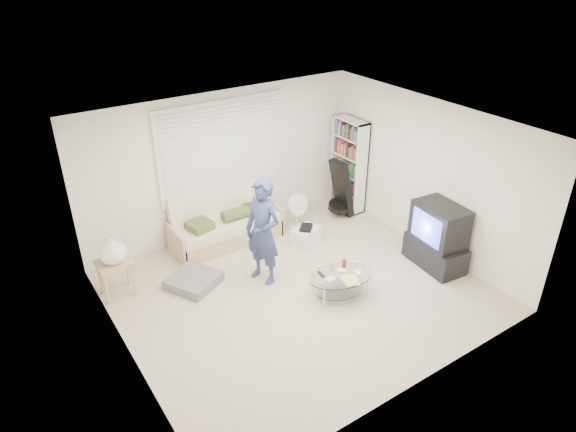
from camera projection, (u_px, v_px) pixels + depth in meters
ground at (298, 291)px, 7.60m from camera, size 5.00×5.00×0.00m
room_shell at (280, 179)px, 7.18m from camera, size 5.02×4.52×2.51m
window_blinds at (223, 148)px, 8.47m from camera, size 2.32×0.08×1.62m
futon_sofa at (225, 226)px, 8.72m from camera, size 1.88×0.76×0.92m
grey_floor_pillow at (194, 280)px, 7.71m from camera, size 0.90×0.90×0.15m
side_table at (112, 252)px, 7.20m from camera, size 0.50×0.40×0.98m
bookshelf at (349, 165)px, 9.57m from camera, size 0.28×0.74×1.76m
guitar_case at (341, 192)px, 9.43m from camera, size 0.42×0.41×1.10m
floor_fan at (297, 208)px, 9.09m from camera, size 0.41×0.27×0.67m
storage_bin at (306, 236)px, 8.72m from camera, size 0.56×0.47×0.33m
tv_unit at (437, 237)px, 7.98m from camera, size 0.62×1.02×1.05m
coffee_table at (341, 279)px, 7.36m from camera, size 1.09×0.83×0.48m
standing_person at (263, 232)px, 7.48m from camera, size 0.56×0.70×1.66m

